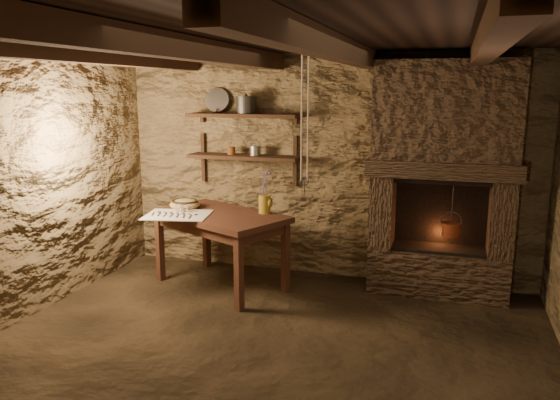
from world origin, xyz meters
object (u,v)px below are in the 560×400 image
(work_table, at_px, (221,247))
(red_pot, at_px, (451,228))
(iron_stockpot, at_px, (246,106))
(stoneware_jug, at_px, (265,195))
(wooden_bowl, at_px, (185,204))

(work_table, relative_size, red_pot, 2.90)
(red_pot, bearing_deg, iron_stockpot, 176.84)
(stoneware_jug, bearing_deg, work_table, 178.62)
(work_table, distance_m, wooden_bowl, 0.62)
(wooden_bowl, height_order, iron_stockpot, iron_stockpot)
(work_table, bearing_deg, wooden_bowl, -170.44)
(stoneware_jug, distance_m, wooden_bowl, 0.91)
(work_table, distance_m, iron_stockpot, 1.54)
(stoneware_jug, height_order, red_pot, stoneware_jug)
(iron_stockpot, xyz_separation_m, red_pot, (2.17, -0.12, -1.16))
(wooden_bowl, distance_m, iron_stockpot, 1.25)
(wooden_bowl, bearing_deg, red_pot, 6.29)
(work_table, xyz_separation_m, stoneware_jug, (0.44, 0.14, 0.55))
(iron_stockpot, bearing_deg, red_pot, -3.16)
(iron_stockpot, relative_size, red_pot, 0.41)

